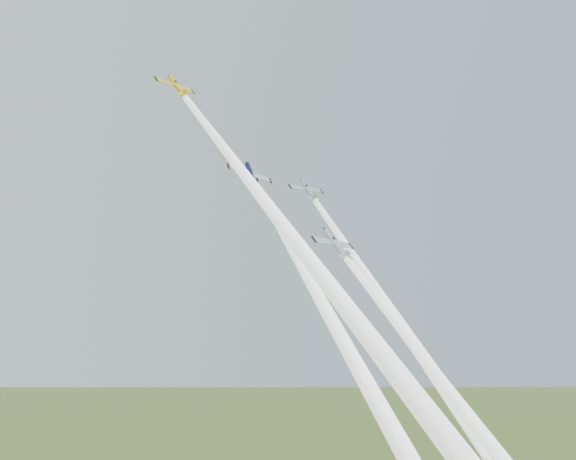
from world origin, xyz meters
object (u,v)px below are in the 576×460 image
(plane_silver_right, at_px, (308,190))
(plane_silver_low, at_px, (335,244))
(plane_yellow, at_px, (177,86))
(plane_navy, at_px, (251,174))

(plane_silver_right, distance_m, plane_silver_low, 19.23)
(plane_yellow, distance_m, plane_silver_low, 33.12)
(plane_navy, distance_m, plane_silver_low, 17.73)
(plane_silver_right, bearing_deg, plane_navy, -163.87)
(plane_navy, bearing_deg, plane_silver_low, -48.44)
(plane_navy, bearing_deg, plane_silver_right, 19.74)
(plane_navy, bearing_deg, plane_yellow, -173.15)
(plane_yellow, bearing_deg, plane_silver_right, -0.93)
(plane_yellow, distance_m, plane_silver_right, 29.92)
(plane_silver_right, bearing_deg, plane_yellow, -170.09)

